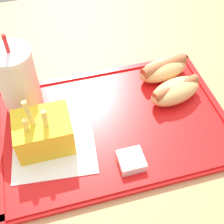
% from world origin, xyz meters
% --- Properties ---
extents(dining_table, '(1.19, 1.03, 0.75)m').
position_xyz_m(dining_table, '(0.00, 0.00, 0.37)').
color(dining_table, '#B27F51').
rests_on(dining_table, ground_plane).
extents(food_tray, '(0.44, 0.29, 0.01)m').
position_xyz_m(food_tray, '(-0.02, 0.00, 0.75)').
color(food_tray, red).
rests_on(food_tray, dining_table).
extents(paper_napkin, '(0.16, 0.14, 0.00)m').
position_xyz_m(paper_napkin, '(-0.14, -0.03, 0.76)').
color(paper_napkin, white).
rests_on(paper_napkin, food_tray).
extents(soda_cup, '(0.08, 0.08, 0.17)m').
position_xyz_m(soda_cup, '(-0.18, 0.09, 0.82)').
color(soda_cup, silver).
rests_on(soda_cup, food_tray).
extents(hot_dog_far, '(0.12, 0.08, 0.04)m').
position_xyz_m(hot_dog_far, '(0.12, 0.10, 0.78)').
color(hot_dog_far, tan).
rests_on(hot_dog_far, food_tray).
extents(hot_dog_near, '(0.12, 0.09, 0.04)m').
position_xyz_m(hot_dog_near, '(0.12, 0.03, 0.78)').
color(hot_dog_near, tan).
rests_on(hot_dog_near, food_tray).
extents(fries_carton, '(0.10, 0.08, 0.11)m').
position_xyz_m(fries_carton, '(-0.15, -0.01, 0.79)').
color(fries_carton, gold).
rests_on(fries_carton, food_tray).
extents(sauce_cup_mayo, '(0.04, 0.04, 0.02)m').
position_xyz_m(sauce_cup_mayo, '(-0.02, -0.09, 0.77)').
color(sauce_cup_mayo, silver).
rests_on(sauce_cup_mayo, food_tray).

